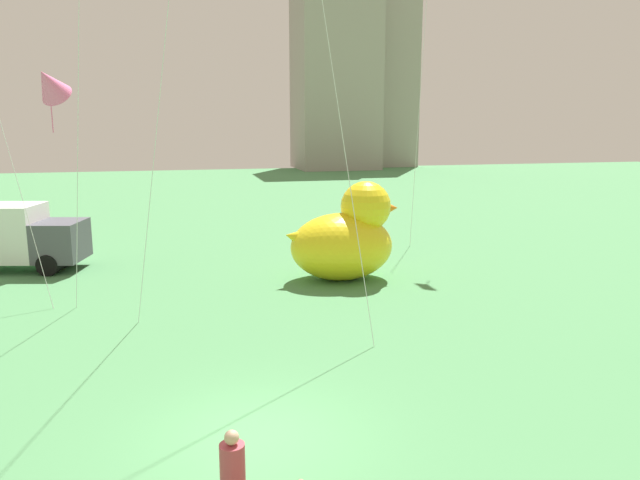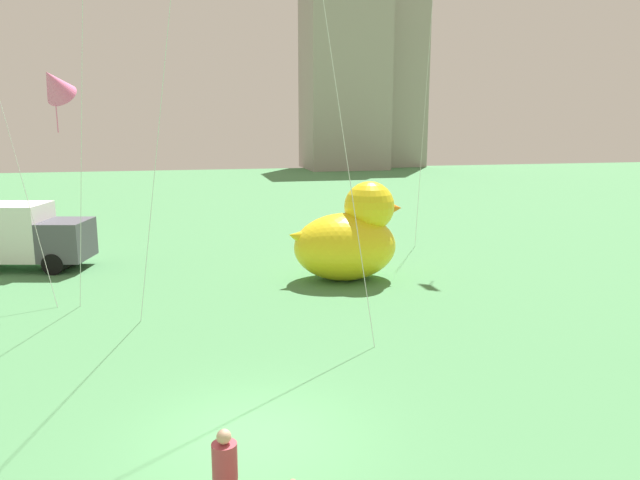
{
  "view_description": "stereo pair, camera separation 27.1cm",
  "coord_description": "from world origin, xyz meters",
  "px_view_note": "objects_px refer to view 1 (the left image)",
  "views": [
    {
      "loc": [
        -1.44,
        -11.26,
        6.35
      ],
      "look_at": [
        2.3,
        4.09,
        3.22
      ],
      "focal_mm": 33.85,
      "sensor_mm": 36.0,
      "label": 1
    },
    {
      "loc": [
        -1.18,
        -11.33,
        6.35
      ],
      "look_at": [
        2.3,
        4.09,
        3.22
      ],
      "focal_mm": 33.85,
      "sensor_mm": 36.0,
      "label": 2
    }
  ],
  "objects_px": {
    "box_truck": "(3,237)",
    "kite_pink": "(49,84)",
    "person_adult": "(233,474)",
    "giant_inflatable_duck": "(346,238)"
  },
  "relations": [
    {
      "from": "person_adult",
      "to": "box_truck",
      "type": "distance_m",
      "value": 20.85
    },
    {
      "from": "giant_inflatable_duck",
      "to": "box_truck",
      "type": "distance_m",
      "value": 14.77
    },
    {
      "from": "box_truck",
      "to": "giant_inflatable_duck",
      "type": "bearing_deg",
      "value": -19.67
    },
    {
      "from": "person_adult",
      "to": "giant_inflatable_duck",
      "type": "relative_size",
      "value": 0.34
    },
    {
      "from": "person_adult",
      "to": "giant_inflatable_duck",
      "type": "distance_m",
      "value": 15.51
    },
    {
      "from": "giant_inflatable_duck",
      "to": "kite_pink",
      "type": "bearing_deg",
      "value": 177.43
    },
    {
      "from": "person_adult",
      "to": "box_truck",
      "type": "bearing_deg",
      "value": 112.4
    },
    {
      "from": "box_truck",
      "to": "kite_pink",
      "type": "bearing_deg",
      "value": -54.84
    },
    {
      "from": "kite_pink",
      "to": "giant_inflatable_duck",
      "type": "bearing_deg",
      "value": -2.57
    },
    {
      "from": "person_adult",
      "to": "box_truck",
      "type": "relative_size",
      "value": 0.24
    }
  ]
}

